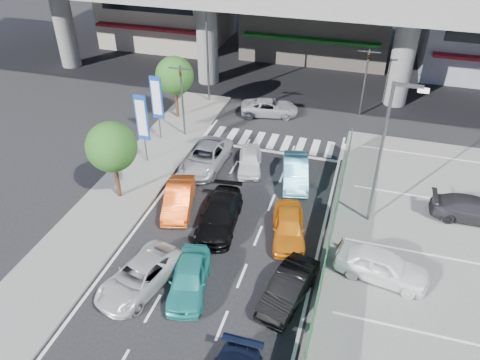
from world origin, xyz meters
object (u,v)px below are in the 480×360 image
(taxi_orange_right, at_px, (289,227))
(sedan_white_front_mid, at_px, (250,161))
(traffic_light_right, at_px, (367,66))
(taxi_teal_mid, at_px, (189,278))
(tree_far, at_px, (175,76))
(traffic_light_left, at_px, (181,84))
(signboard_near, at_px, (142,120))
(tree_near, at_px, (111,147))
(kei_truck_front_right, at_px, (295,172))
(parked_sedan_dgrey, at_px, (473,209))
(crossing_wagon_silver, at_px, (270,108))
(sedan_white_mid_left, at_px, (140,276))
(parked_sedan_white, at_px, (382,266))
(signboard_far, at_px, (157,100))
(street_lamp_right, at_px, (386,145))
(street_lamp_left, at_px, (209,44))
(taxi_orange_left, at_px, (179,199))
(wagon_silver_front_left, at_px, (206,157))
(hatch_black_mid_right, at_px, (289,288))
(traffic_cone, at_px, (342,242))
(sedan_black_mid, at_px, (220,215))

(taxi_orange_right, bearing_deg, sedan_white_front_mid, 109.88)
(traffic_light_right, xyz_separation_m, taxi_teal_mid, (-5.95, -20.48, -3.25))
(traffic_light_right, xyz_separation_m, tree_far, (-13.30, -4.50, -0.55))
(tree_far, bearing_deg, traffic_light_left, -57.38)
(signboard_near, bearing_deg, tree_near, -87.13)
(kei_truck_front_right, xyz_separation_m, parked_sedan_dgrey, (9.91, -0.94, 0.01))
(crossing_wagon_silver, xyz_separation_m, parked_sedan_dgrey, (13.57, -9.38, 0.09))
(traffic_light_right, xyz_separation_m, sedan_white_mid_left, (-8.17, -20.95, -3.30))
(parked_sedan_white, bearing_deg, crossing_wagon_silver, 40.99)
(traffic_light_left, bearing_deg, signboard_far, -144.30)
(street_lamp_right, xyz_separation_m, street_lamp_left, (-13.50, 12.00, 0.00))
(tree_far, distance_m, taxi_teal_mid, 17.80)
(taxi_orange_left, relative_size, parked_sedan_white, 0.95)
(signboard_near, relative_size, parked_sedan_dgrey, 1.07)
(taxi_teal_mid, relative_size, kei_truck_front_right, 0.97)
(traffic_light_left, height_order, wagon_silver_front_left, traffic_light_left)
(hatch_black_mid_right, distance_m, traffic_cone, 4.39)
(traffic_light_right, distance_m, sedan_white_mid_left, 22.73)
(traffic_light_right, height_order, parked_sedan_white, traffic_light_right)
(street_lamp_right, height_order, kei_truck_front_right, street_lamp_right)
(street_lamp_right, relative_size, crossing_wagon_silver, 1.83)
(taxi_orange_left, relative_size, sedan_white_front_mid, 1.14)
(traffic_light_left, xyz_separation_m, hatch_black_mid_right, (10.16, -12.71, -3.28))
(street_lamp_right, height_order, signboard_near, street_lamp_right)
(wagon_silver_front_left, height_order, traffic_cone, wagon_silver_front_left)
(taxi_orange_right, bearing_deg, street_lamp_right, 20.09)
(street_lamp_right, xyz_separation_m, traffic_cone, (-1.30, -2.77, -4.34))
(kei_truck_front_right, relative_size, crossing_wagon_silver, 0.96)
(traffic_cone, bearing_deg, traffic_light_right, 91.35)
(sedan_white_mid_left, bearing_deg, taxi_orange_right, 56.70)
(parked_sedan_dgrey, bearing_deg, taxi_teal_mid, 123.84)
(sedan_white_front_mid, relative_size, parked_sedan_white, 0.83)
(wagon_silver_front_left, relative_size, sedan_white_front_mid, 1.37)
(traffic_light_left, xyz_separation_m, street_lamp_left, (-0.13, 6.00, 0.83))
(traffic_light_right, height_order, crossing_wagon_silver, traffic_light_right)
(sedan_black_mid, xyz_separation_m, crossing_wagon_silver, (-0.60, 13.76, -0.08))
(traffic_light_left, xyz_separation_m, traffic_light_right, (11.70, 7.00, 0.00))
(taxi_orange_right, bearing_deg, traffic_cone, -15.77)
(street_lamp_right, height_order, sedan_black_mid, street_lamp_right)
(street_lamp_right, bearing_deg, tree_near, -171.97)
(sedan_white_mid_left, distance_m, taxi_orange_left, 6.01)
(parked_sedan_dgrey, bearing_deg, signboard_near, 87.37)
(signboard_near, bearing_deg, street_lamp_left, 85.01)
(sedan_black_mid, height_order, parked_sedan_dgrey, sedan_black_mid)
(signboard_far, relative_size, wagon_silver_front_left, 0.96)
(taxi_teal_mid, height_order, sedan_white_front_mid, taxi_teal_mid)
(taxi_teal_mid, relative_size, parked_sedan_dgrey, 0.92)
(sedan_black_mid, height_order, sedan_white_front_mid, sedan_black_mid)
(parked_sedan_white, bearing_deg, traffic_cone, 63.27)
(street_lamp_left, bearing_deg, crossing_wagon_silver, -10.87)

